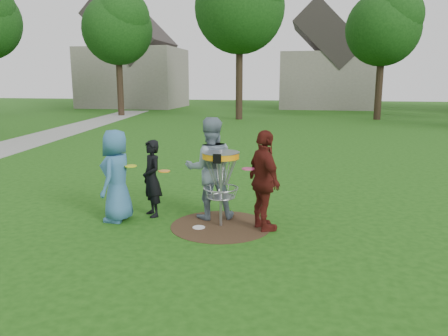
% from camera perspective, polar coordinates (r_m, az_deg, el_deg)
% --- Properties ---
extents(ground, '(100.00, 100.00, 0.00)m').
position_cam_1_polar(ground, '(7.87, -0.41, -7.58)').
color(ground, '#19470F').
rests_on(ground, ground).
extents(dirt_patch, '(1.80, 1.80, 0.01)m').
position_cam_1_polar(dirt_patch, '(7.87, -0.41, -7.55)').
color(dirt_patch, '#47331E').
rests_on(dirt_patch, ground).
extents(concrete_path, '(7.75, 39.92, 0.02)m').
position_cam_1_polar(concrete_path, '(19.28, -25.84, 2.66)').
color(concrete_path, '#9E9E99').
rests_on(concrete_path, ground).
extents(player_blue, '(0.55, 0.84, 1.69)m').
position_cam_1_polar(player_blue, '(8.21, -13.85, -0.99)').
color(player_blue, '#346791').
rests_on(player_blue, ground).
extents(player_black, '(0.61, 0.64, 1.47)m').
position_cam_1_polar(player_black, '(8.38, -9.40, -1.35)').
color(player_black, black).
rests_on(player_black, ground).
extents(player_grey, '(1.11, 0.99, 1.90)m').
position_cam_1_polar(player_grey, '(8.11, -1.85, -0.05)').
color(player_grey, gray).
rests_on(player_grey, ground).
extents(player_maroon, '(0.89, 1.09, 1.74)m').
position_cam_1_polar(player_maroon, '(7.49, 5.27, -1.68)').
color(player_maroon, '#531813').
rests_on(player_maroon, ground).
extents(disc_on_grass, '(0.22, 0.22, 0.02)m').
position_cam_1_polar(disc_on_grass, '(7.78, -3.32, -7.77)').
color(disc_on_grass, white).
rests_on(disc_on_grass, ground).
extents(disc_golf_basket, '(0.66, 0.67, 1.38)m').
position_cam_1_polar(disc_golf_basket, '(7.60, -0.42, -0.30)').
color(disc_golf_basket, '#9EA0A5').
rests_on(disc_golf_basket, ground).
extents(held_discs, '(2.36, 0.54, 0.28)m').
position_cam_1_polar(held_discs, '(7.85, -4.65, 0.22)').
color(held_discs, yellow).
rests_on(held_discs, ground).
extents(tree_row, '(51.20, 17.42, 9.90)m').
position_cam_1_polar(tree_row, '(28.23, 9.09, 18.69)').
color(tree_row, '#38281C').
rests_on(tree_row, ground).
extents(house_row, '(44.50, 10.65, 11.62)m').
position_cam_1_polar(house_row, '(40.54, 15.87, 13.23)').
color(house_row, gray).
rests_on(house_row, ground).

